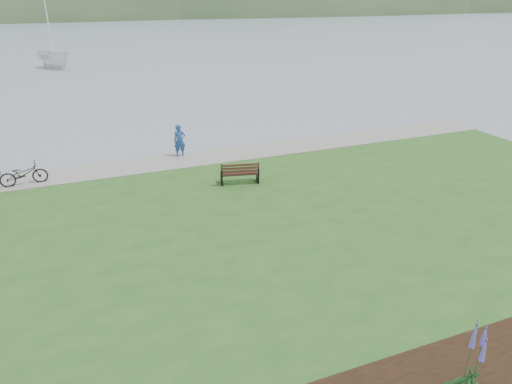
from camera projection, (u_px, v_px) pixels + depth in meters
The scene contains 9 objects.
ground at pixel (239, 229), 16.46m from camera, with size 600.00×600.00×0.00m, color gray.
lawn at pixel (260, 251), 14.68m from camera, with size 34.00×20.00×0.40m, color #26551E.
shoreline_path at pixel (192, 159), 22.17m from camera, with size 34.00×2.20×0.03m, color gray.
far_hillside at pixel (135, 16), 168.02m from camera, with size 580.00×80.00×38.00m, color #35502D, non-canonical shape.
park_bench at pixel (240, 173), 19.16m from camera, with size 1.69×0.98×0.99m.
person at pixel (179, 138), 22.18m from camera, with size 0.68×0.47×1.88m, color navy.
bicycle_a at pixel (23, 174), 19.04m from camera, with size 1.87×0.65×0.98m, color black.
sailboat at pixel (56, 68), 51.51m from camera, with size 8.93×9.09×23.55m, color silver.
echium_4 at pixel (473, 364), 8.78m from camera, with size 0.62×0.62×2.15m.
Camera 1 is at (-4.81, -13.74, 7.82)m, focal length 32.00 mm.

